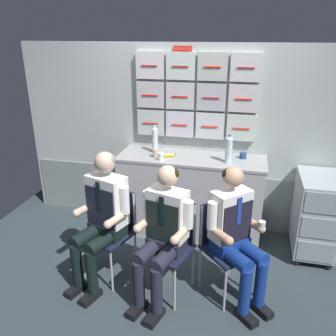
{
  "coord_description": "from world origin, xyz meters",
  "views": [
    {
      "loc": [
        0.61,
        -2.5,
        2.25
      ],
      "look_at": [
        -0.12,
        0.55,
        1.03
      ],
      "focal_mm": 37.29,
      "sensor_mm": 36.0,
      "label": 1
    }
  ],
  "objects_px": {
    "service_trolley": "(315,213)",
    "sparkling_bottle_green": "(155,140)",
    "folding_chair_left": "(114,223)",
    "crew_member_right": "(163,231)",
    "crew_member_by_counter": "(236,231)",
    "snack_banana": "(168,155)",
    "folding_chair_right": "(172,237)",
    "coffee_cup_white": "(155,153)",
    "folding_chair_by_counter": "(223,237)",
    "crew_member_left": "(102,214)"
  },
  "relations": [
    {
      "from": "crew_member_left",
      "to": "crew_member_right",
      "type": "distance_m",
      "value": 0.61
    },
    {
      "from": "folding_chair_right",
      "to": "crew_member_right",
      "type": "distance_m",
      "value": 0.22
    },
    {
      "from": "folding_chair_by_counter",
      "to": "snack_banana",
      "type": "relative_size",
      "value": 4.97
    },
    {
      "from": "crew_member_left",
      "to": "folding_chair_right",
      "type": "height_order",
      "value": "crew_member_left"
    },
    {
      "from": "snack_banana",
      "to": "coffee_cup_white",
      "type": "bearing_deg",
      "value": -164.12
    },
    {
      "from": "folding_chair_right",
      "to": "crew_member_by_counter",
      "type": "height_order",
      "value": "crew_member_by_counter"
    },
    {
      "from": "folding_chair_right",
      "to": "coffee_cup_white",
      "type": "relative_size",
      "value": 9.76
    },
    {
      "from": "folding_chair_left",
      "to": "folding_chair_right",
      "type": "height_order",
      "value": "same"
    },
    {
      "from": "folding_chair_by_counter",
      "to": "sparkling_bottle_green",
      "type": "distance_m",
      "value": 1.41
    },
    {
      "from": "sparkling_bottle_green",
      "to": "coffee_cup_white",
      "type": "distance_m",
      "value": 0.2
    },
    {
      "from": "folding_chair_left",
      "to": "snack_banana",
      "type": "xyz_separation_m",
      "value": [
        0.34,
        0.8,
        0.45
      ]
    },
    {
      "from": "folding_chair_left",
      "to": "folding_chair_by_counter",
      "type": "bearing_deg",
      "value": -0.53
    },
    {
      "from": "crew_member_right",
      "to": "service_trolley",
      "type": "bearing_deg",
      "value": 36.47
    },
    {
      "from": "folding_chair_left",
      "to": "crew_member_by_counter",
      "type": "bearing_deg",
      "value": -6.24
    },
    {
      "from": "sparkling_bottle_green",
      "to": "crew_member_by_counter",
      "type": "bearing_deg",
      "value": -46.47
    },
    {
      "from": "crew_member_by_counter",
      "to": "snack_banana",
      "type": "bearing_deg",
      "value": 131.34
    },
    {
      "from": "folding_chair_by_counter",
      "to": "snack_banana",
      "type": "bearing_deg",
      "value": 130.84
    },
    {
      "from": "crew_member_by_counter",
      "to": "sparkling_bottle_green",
      "type": "distance_m",
      "value": 1.51
    },
    {
      "from": "service_trolley",
      "to": "folding_chair_left",
      "type": "height_order",
      "value": "service_trolley"
    },
    {
      "from": "service_trolley",
      "to": "crew_member_left",
      "type": "relative_size",
      "value": 0.69
    },
    {
      "from": "crew_member_left",
      "to": "coffee_cup_white",
      "type": "relative_size",
      "value": 14.55
    },
    {
      "from": "folding_chair_right",
      "to": "coffee_cup_white",
      "type": "bearing_deg",
      "value": 114.01
    },
    {
      "from": "folding_chair_left",
      "to": "crew_member_left",
      "type": "height_order",
      "value": "crew_member_left"
    },
    {
      "from": "service_trolley",
      "to": "folding_chair_by_counter",
      "type": "bearing_deg",
      "value": -139.28
    },
    {
      "from": "service_trolley",
      "to": "folding_chair_by_counter",
      "type": "xyz_separation_m",
      "value": [
        -0.9,
        -0.77,
        0.06
      ]
    },
    {
      "from": "folding_chair_left",
      "to": "snack_banana",
      "type": "relative_size",
      "value": 4.97
    },
    {
      "from": "crew_member_left",
      "to": "sparkling_bottle_green",
      "type": "relative_size",
      "value": 4.02
    },
    {
      "from": "folding_chair_by_counter",
      "to": "service_trolley",
      "type": "bearing_deg",
      "value": 40.72
    },
    {
      "from": "service_trolley",
      "to": "crew_member_by_counter",
      "type": "relative_size",
      "value": 0.71
    },
    {
      "from": "crew_member_left",
      "to": "folding_chair_right",
      "type": "bearing_deg",
      "value": 3.85
    },
    {
      "from": "folding_chair_left",
      "to": "crew_member_right",
      "type": "distance_m",
      "value": 0.63
    },
    {
      "from": "service_trolley",
      "to": "folding_chair_left",
      "type": "relative_size",
      "value": 1.03
    },
    {
      "from": "service_trolley",
      "to": "crew_member_left",
      "type": "bearing_deg",
      "value": -155.34
    },
    {
      "from": "coffee_cup_white",
      "to": "sparkling_bottle_green",
      "type": "bearing_deg",
      "value": 106.39
    },
    {
      "from": "sparkling_bottle_green",
      "to": "snack_banana",
      "type": "xyz_separation_m",
      "value": [
        0.18,
        -0.12,
        -0.13
      ]
    },
    {
      "from": "crew_member_right",
      "to": "sparkling_bottle_green",
      "type": "height_order",
      "value": "sparkling_bottle_green"
    },
    {
      "from": "service_trolley",
      "to": "crew_member_by_counter",
      "type": "height_order",
      "value": "crew_member_by_counter"
    },
    {
      "from": "folding_chair_left",
      "to": "sparkling_bottle_green",
      "type": "xyz_separation_m",
      "value": [
        0.16,
        0.93,
        0.58
      ]
    },
    {
      "from": "folding_chair_left",
      "to": "coffee_cup_white",
      "type": "xyz_separation_m",
      "value": [
        0.2,
        0.76,
        0.47
      ]
    },
    {
      "from": "folding_chair_right",
      "to": "crew_member_by_counter",
      "type": "bearing_deg",
      "value": -1.85
    },
    {
      "from": "folding_chair_left",
      "to": "folding_chair_by_counter",
      "type": "relative_size",
      "value": 1.0
    },
    {
      "from": "crew_member_left",
      "to": "crew_member_by_counter",
      "type": "xyz_separation_m",
      "value": [
        1.21,
        0.03,
        -0.03
      ]
    },
    {
      "from": "folding_chair_right",
      "to": "sparkling_bottle_green",
      "type": "bearing_deg",
      "value": 112.87
    },
    {
      "from": "folding_chair_right",
      "to": "crew_member_left",
      "type": "bearing_deg",
      "value": -176.15
    },
    {
      "from": "folding_chair_by_counter",
      "to": "coffee_cup_white",
      "type": "distance_m",
      "value": 1.23
    },
    {
      "from": "service_trolley",
      "to": "sparkling_bottle_green",
      "type": "xyz_separation_m",
      "value": [
        -1.78,
        0.16,
        0.64
      ]
    },
    {
      "from": "service_trolley",
      "to": "sparkling_bottle_green",
      "type": "height_order",
      "value": "sparkling_bottle_green"
    },
    {
      "from": "coffee_cup_white",
      "to": "crew_member_right",
      "type": "bearing_deg",
      "value": -71.54
    },
    {
      "from": "folding_chair_by_counter",
      "to": "sparkling_bottle_green",
      "type": "xyz_separation_m",
      "value": [
        -0.88,
        0.94,
        0.58
      ]
    },
    {
      "from": "crew_member_right",
      "to": "snack_banana",
      "type": "bearing_deg",
      "value": 101.04
    }
  ]
}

